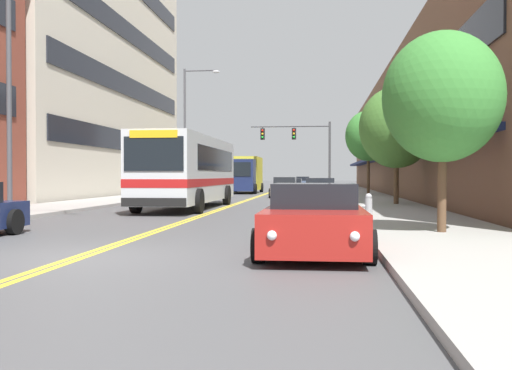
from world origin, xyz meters
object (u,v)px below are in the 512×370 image
Objects in this scene: car_white_parked_right_mid at (320,191)px; street_tree_right_far at (368,136)px; city_bus at (189,169)px; car_charcoal_parked_right_far at (319,188)px; street_tree_right_near at (442,97)px; car_silver_moving_third at (292,186)px; street_lamp_left_near at (21,81)px; box_truck at (245,174)px; fire_hydrant at (369,206)px; car_beige_parked_left_near at (205,187)px; car_champagne_moving_second at (285,188)px; street_tree_right_mid at (396,128)px; traffic_signal_mast at (301,142)px; car_red_parked_right_foreground at (314,221)px; car_slate_blue_moving_lead at (303,183)px; street_lamp_left_far at (189,121)px.

street_tree_right_far is at bearing 67.20° from car_white_parked_right_mid.
street_tree_right_far is at bearing 58.68° from city_bus.
car_charcoal_parked_right_far is 29.44m from street_tree_right_near.
car_silver_moving_third is at bearing 113.20° from car_charcoal_parked_right_far.
car_white_parked_right_mid is 19.34m from street_lamp_left_near.
box_truck is 31.61m from fire_hydrant.
car_beige_parked_left_near is 8.83m from car_charcoal_parked_right_far.
street_tree_right_near is (12.25, -2.76, -1.06)m from street_lamp_left_near.
street_lamp_left_near reaches higher than car_champagne_moving_second.
car_white_parked_right_mid reaches higher than car_beige_parked_left_near.
street_tree_right_far reaches higher than street_tree_right_mid.
car_champagne_moving_second is 23.79m from street_lamp_left_near.
car_champagne_moving_second is at bearing 101.96° from street_tree_right_near.
street_tree_right_near is at bearing -81.33° from car_silver_moving_third.
street_tree_right_near is (4.45, -31.78, -0.77)m from traffic_signal_mast.
car_champagne_moving_second is at bearing 94.64° from car_red_parked_right_foreground.
city_bus is 10.00m from street_lamp_left_near.
street_tree_right_far is (9.53, 15.66, 2.54)m from city_bus.
car_red_parked_right_foreground is at bearing -85.36° from car_champagne_moving_second.
street_tree_right_mid reaches higher than city_bus.
car_charcoal_parked_right_far is at bearing -1.54° from car_beige_parked_left_near.
fire_hydrant is at bearing -67.71° from car_beige_parked_left_near.
street_tree_right_near is (3.04, 3.09, 2.77)m from car_red_parked_right_foreground.
street_tree_right_mid reaches higher than car_slate_blue_moving_lead.
traffic_signal_mast reaches higher than car_white_parked_right_mid.
fire_hydrant is (1.55, -25.10, -0.02)m from car_charcoal_parked_right_far.
car_beige_parked_left_near is 20.24m from street_tree_right_mid.
car_slate_blue_moving_lead is at bearing 91.25° from traffic_signal_mast.
city_bus is at bearing 111.72° from car_red_parked_right_foreground.
street_lamp_left_far reaches higher than street_tree_right_near.
car_silver_moving_third is 0.99× the size of street_tree_right_near.
street_lamp_left_near reaches higher than street_tree_right_far.
street_tree_right_mid is at bearing -56.29° from car_white_parked_right_mid.
car_beige_parked_left_near is at bearing 147.03° from car_champagne_moving_second.
car_red_parked_right_foreground is 0.48× the size of street_lamp_left_far.
fire_hydrant is at bearing -75.37° from box_truck.
street_tree_right_near reaches higher than fire_hydrant.
car_slate_blue_moving_lead is at bearing 76.32° from box_truck.
car_silver_moving_third is 0.85× the size of street_tree_right_mid.
car_slate_blue_moving_lead is at bearing 84.34° from city_bus.
car_red_parked_right_foreground is 0.73× the size of street_tree_right_far.
street_lamp_left_near reaches higher than car_beige_parked_left_near.
car_charcoal_parked_right_far is 6.07× the size of fire_hydrant.
street_lamp_left_far is at bearing 103.04° from city_bus.
street_lamp_left_near is 11.60m from fire_hydrant.
car_charcoal_parked_right_far is 1.13× the size of car_champagne_moving_second.
car_red_parked_right_foreground is 28.38m from car_champagne_moving_second.
car_slate_blue_moving_lead is 0.74× the size of street_tree_right_mid.
street_tree_right_near is 13.83m from street_tree_right_mid.
car_slate_blue_moving_lead is 28.23m from street_lamp_left_far.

